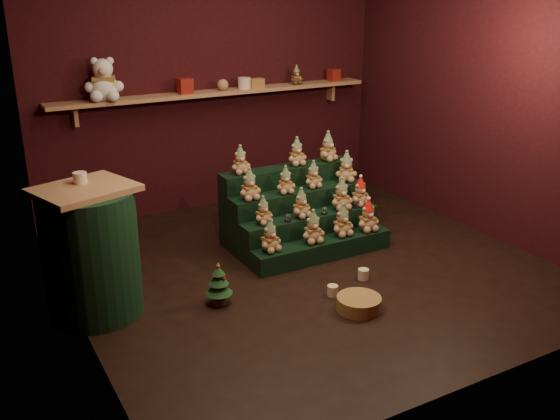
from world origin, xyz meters
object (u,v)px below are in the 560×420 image
snow_globe_a (288,218)px  mug_right (363,274)px  wicker_basket (359,303)px  brown_bear (296,75)px  snow_globe_c (357,204)px  white_bear (103,74)px  mini_christmas_tree (219,284)px  mug_left (333,291)px  snow_globe_b (324,211)px  riser_tier_front (323,249)px  side_table (91,252)px

snow_globe_a → mug_right: (0.35, -0.70, -0.35)m
wicker_basket → brown_bear: bearing=69.3°
snow_globe_c → white_bear: white_bear is taller
mini_christmas_tree → mug_left: size_ratio=4.14×
snow_globe_a → wicker_basket: (-0.00, -1.12, -0.35)m
mug_right → wicker_basket: (-0.35, -0.42, 0.01)m
snow_globe_b → snow_globe_c: (0.37, 0.00, 0.00)m
brown_bear → riser_tier_front: bearing=-105.6°
mug_left → side_table: bearing=159.3°
snow_globe_a → snow_globe_b: size_ratio=1.02×
wicker_basket → mug_left: bearing=98.8°
mug_right → snow_globe_a: bearing=116.5°
mug_left → wicker_basket: wicker_basket is taller
riser_tier_front → brown_bear: 2.31m
mug_left → brown_bear: size_ratio=0.42×
mug_right → brown_bear: bearing=73.7°
mini_christmas_tree → white_bear: bearing=96.7°
snow_globe_a → white_bear: white_bear is taller
snow_globe_b → side_table: size_ratio=0.08×
snow_globe_a → wicker_basket: size_ratio=0.23×
wicker_basket → mug_right: bearing=50.0°
mug_left → snow_globe_a: bearing=86.6°
mini_christmas_tree → mug_right: (1.26, -0.20, -0.13)m
snow_globe_a → side_table: size_ratio=0.08×
riser_tier_front → mini_christmas_tree: mini_christmas_tree is taller
riser_tier_front → mug_right: bearing=-82.9°
wicker_basket → side_table: bearing=151.9°
brown_bear → snow_globe_a: bearing=-115.4°
riser_tier_front → brown_bear: brown_bear is taller
snow_globe_c → mug_left: 1.21m
snow_globe_b → mug_right: bearing=-93.8°
mug_right → riser_tier_front: bearing=97.1°
snow_globe_c → riser_tier_front: bearing=-161.8°
snow_globe_a → mug_left: 0.90m
side_table → wicker_basket: side_table is taller
snow_globe_a → snow_globe_c: size_ratio=0.96×
side_table → mug_right: 2.25m
mug_left → mug_right: bearing=17.0°
snow_globe_b → mug_right: (-0.05, -0.70, -0.35)m
mug_right → white_bear: bearing=123.4°
mini_christmas_tree → brown_bear: 3.10m
side_table → snow_globe_c: bearing=-14.1°
snow_globe_b → riser_tier_front: bearing=-125.4°
white_bear → snow_globe_c: bearing=-23.0°
snow_globe_c → mug_left: size_ratio=0.94×
snow_globe_b → mini_christmas_tree: bearing=-159.0°
snow_globe_b → mug_left: snow_globe_b is taller
brown_bear → white_bear: bearing=-172.7°
mug_right → wicker_basket: wicker_basket is taller
riser_tier_front → side_table: bearing=-179.9°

